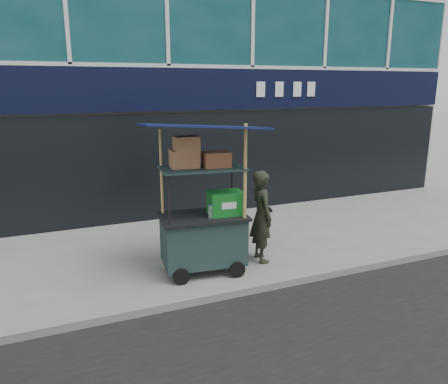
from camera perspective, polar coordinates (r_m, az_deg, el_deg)
name	(u,v)px	position (r m, az deg, el deg)	size (l,w,h in m)	color
ground	(245,287)	(6.85, 2.75, -12.23)	(80.00, 80.00, 0.00)	slate
curb	(251,288)	(6.66, 3.52, -12.46)	(80.00, 0.18, 0.12)	gray
vendor_cart	(204,221)	(7.06, -2.61, -3.74)	(1.97, 1.49, 2.50)	#1A2D2D
vendor_man	(262,216)	(7.55, 4.94, -3.17)	(0.59, 0.38, 1.61)	#26281D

